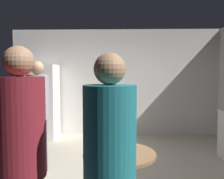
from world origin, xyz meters
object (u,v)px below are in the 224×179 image
(refrigerator, at_px, (42,102))
(foreground_table, at_px, (119,162))
(beer_bottle_brown, at_px, (110,145))
(beer_bottle_amber, at_px, (104,148))
(beer_bottle_green, at_px, (122,141))
(plastic_cup_white, at_px, (126,152))
(person_in_maroon_shirt, at_px, (21,152))
(person_in_gray_shirt, at_px, (38,108))
(person_in_teal_shirt, at_px, (110,165))

(refrigerator, distance_m, foreground_table, 3.67)
(foreground_table, distance_m, beer_bottle_brown, 0.21)
(beer_bottle_amber, distance_m, beer_bottle_green, 0.34)
(beer_bottle_brown, height_order, plastic_cup_white, beer_bottle_brown)
(person_in_maroon_shirt, bearing_deg, beer_bottle_green, -27.60)
(foreground_table, xyz_separation_m, beer_bottle_green, (0.03, 0.16, 0.19))
(refrigerator, bearing_deg, beer_bottle_brown, -60.92)
(beer_bottle_brown, bearing_deg, foreground_table, 5.16)
(refrigerator, distance_m, beer_bottle_green, 3.54)
(refrigerator, distance_m, plastic_cup_white, 3.84)
(beer_bottle_green, distance_m, person_in_gray_shirt, 1.61)
(foreground_table, bearing_deg, plastic_cup_white, -67.06)
(person_in_maroon_shirt, bearing_deg, person_in_gray_shirt, 21.00)
(refrigerator, xyz_separation_m, beer_bottle_brown, (1.76, -3.16, -0.08))
(refrigerator, bearing_deg, person_in_maroon_shirt, -74.05)
(foreground_table, height_order, beer_bottle_brown, beer_bottle_brown)
(refrigerator, relative_size, beer_bottle_green, 7.83)
(beer_bottle_brown, xyz_separation_m, person_in_gray_shirt, (-1.17, 1.11, 0.23))
(beer_bottle_brown, bearing_deg, person_in_maroon_shirt, -122.30)
(person_in_maroon_shirt, relative_size, person_in_teal_shirt, 1.03)
(person_in_gray_shirt, bearing_deg, beer_bottle_green, -27.11)
(plastic_cup_white, height_order, person_in_teal_shirt, person_in_teal_shirt)
(foreground_table, height_order, beer_bottle_amber, beer_bottle_amber)
(foreground_table, distance_m, person_in_gray_shirt, 1.73)
(beer_bottle_brown, height_order, beer_bottle_green, same)
(plastic_cup_white, xyz_separation_m, person_in_teal_shirt, (-0.13, -0.90, 0.22))
(person_in_gray_shirt, xyz_separation_m, person_in_maroon_shirt, (0.58, -2.05, 0.00))
(beer_bottle_amber, distance_m, person_in_teal_shirt, 0.96)
(plastic_cup_white, bearing_deg, person_in_gray_shirt, 136.48)
(foreground_table, relative_size, beer_bottle_brown, 3.48)
(beer_bottle_green, xyz_separation_m, person_in_gray_shirt, (-1.29, 0.94, 0.23))
(beer_bottle_brown, height_order, person_in_maroon_shirt, person_in_maroon_shirt)
(refrigerator, bearing_deg, person_in_gray_shirt, -73.83)
(person_in_gray_shirt, bearing_deg, beer_bottle_brown, -34.75)
(beer_bottle_green, relative_size, person_in_maroon_shirt, 0.13)
(foreground_table, relative_size, person_in_teal_shirt, 0.46)
(beer_bottle_amber, distance_m, person_in_maroon_shirt, 1.00)
(foreground_table, distance_m, beer_bottle_amber, 0.27)
(refrigerator, bearing_deg, beer_bottle_amber, -62.56)
(beer_bottle_green, height_order, person_in_maroon_shirt, person_in_maroon_shirt)
(beer_bottle_brown, distance_m, person_in_teal_shirt, 1.07)
(foreground_table, distance_m, plastic_cup_white, 0.24)
(refrigerator, distance_m, person_in_maroon_shirt, 4.26)
(beer_bottle_brown, distance_m, beer_bottle_green, 0.21)
(beer_bottle_amber, height_order, person_in_maroon_shirt, person_in_maroon_shirt)
(person_in_teal_shirt, bearing_deg, person_in_maroon_shirt, 112.56)
(person_in_gray_shirt, bearing_deg, refrigerator, 115.12)
(person_in_gray_shirt, bearing_deg, foreground_table, -32.20)
(beer_bottle_green, height_order, person_in_teal_shirt, person_in_teal_shirt)
(beer_bottle_brown, bearing_deg, beer_bottle_amber, -116.96)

